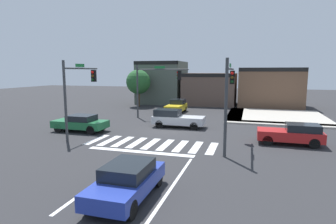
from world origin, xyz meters
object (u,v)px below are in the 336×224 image
car_red (292,134)px  roadside_tree (138,82)px  car_blue (127,180)px  traffic_signal_northwest (156,82)px  traffic_signal_southeast (229,88)px  car_green (81,123)px  traffic_signal_southwest (79,86)px  car_yellow (176,106)px  car_silver (176,118)px

car_red → roadside_tree: bearing=-42.2°
car_red → car_blue: (-7.21, -10.47, -0.02)m
car_blue → traffic_signal_northwest: bearing=15.3°
traffic_signal_southeast → car_blue: (-3.12, -8.50, -3.10)m
traffic_signal_southeast → traffic_signal_northwest: (-7.96, 9.15, -0.00)m
traffic_signal_northwest → car_red: 14.36m
car_red → car_green: car_red is taller
traffic_signal_southwest → car_blue: 12.00m
traffic_signal_southeast → car_red: size_ratio=1.36×
traffic_signal_southeast → car_blue: size_ratio=1.35×
traffic_signal_southwest → car_yellow: (3.83, 13.85, -3.05)m
traffic_signal_northwest → car_yellow: (0.89, 4.81, -3.07)m
traffic_signal_northwest → roadside_tree: 10.44m
car_silver → traffic_signal_northwest: bearing=129.8°
traffic_signal_southwest → traffic_signal_southeast: size_ratio=1.00×
traffic_signal_southwest → roadside_tree: (-2.64, 17.86, -0.41)m
car_red → car_silver: size_ratio=0.92×
car_green → car_silver: 7.99m
car_blue → car_yellow: bearing=10.0°
car_red → car_silver: (-8.99, 3.50, 0.04)m
car_green → car_blue: (8.73, -10.03, 0.00)m
car_red → car_green: 15.94m
traffic_signal_southeast → car_yellow: size_ratio=1.36×
traffic_signal_northwest → car_red: size_ratio=1.34×
traffic_signal_northwest → car_green: 9.10m
car_green → car_blue: size_ratio=1.05×
car_yellow → car_red: bearing=42.9°
traffic_signal_southwest → car_blue: bearing=-137.9°
traffic_signal_southeast → roadside_tree: size_ratio=1.10×
traffic_signal_southeast → car_red: 5.48m
traffic_signal_southwest → car_blue: size_ratio=1.35×
traffic_signal_northwest → car_yellow: size_ratio=1.34×
traffic_signal_southeast → traffic_signal_southwest: bearing=89.4°
car_red → car_silver: bearing=-21.3°
car_green → roadside_tree: size_ratio=0.86×
traffic_signal_southwest → car_yellow: size_ratio=1.36×
traffic_signal_northwest → car_blue: bearing=-74.7°
car_blue → roadside_tree: roadside_tree is taller
car_green → car_yellow: bearing=-111.0°
car_silver → car_yellow: bearing=104.4°
car_green → car_yellow: (4.78, 12.43, 0.03)m
car_green → car_blue: car_blue is taller
traffic_signal_southeast → car_red: bearing=-64.2°
traffic_signal_southeast → roadside_tree: traffic_signal_southeast is taller
car_blue → car_green: bearing=41.0°
traffic_signal_southeast → car_yellow: traffic_signal_southeast is taller
car_silver → roadside_tree: bearing=124.7°
car_green → roadside_tree: bearing=-84.1°
car_green → car_yellow: size_ratio=1.06×
car_green → car_red: bearing=-178.4°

